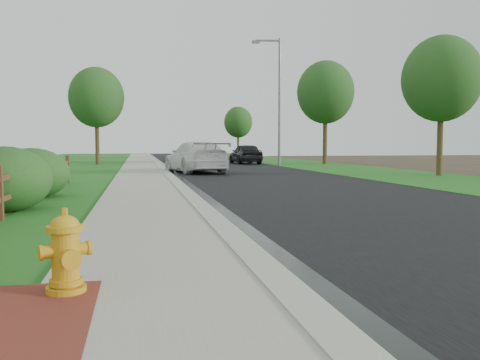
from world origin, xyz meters
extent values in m
plane|color=#362A1D|center=(0.00, 0.00, 0.00)|extent=(120.00, 120.00, 0.00)
cube|color=black|center=(4.60, 35.00, 0.01)|extent=(8.00, 90.00, 0.02)
cube|color=#9A998C|center=(0.40, 35.00, 0.06)|extent=(0.40, 90.00, 0.12)
cube|color=black|center=(0.75, 35.00, 0.02)|extent=(0.50, 90.00, 0.00)
cube|color=#9C9588|center=(-0.90, 35.00, 0.05)|extent=(2.20, 90.00, 0.10)
cube|color=#1C5B1A|center=(-2.80, 35.00, 0.03)|extent=(1.60, 90.00, 0.06)
cube|color=#1C5B1A|center=(-8.00, 35.00, 0.02)|extent=(9.00, 90.00, 0.04)
cube|color=#1C5B1A|center=(11.50, 35.00, 0.02)|extent=(6.00, 90.00, 0.04)
cube|color=#4E2E1A|center=(-3.60, 5.20, 0.55)|extent=(0.12, 0.12, 1.10)
cube|color=#4E2E1A|center=(-3.60, 7.60, 0.55)|extent=(0.12, 0.12, 1.10)
cube|color=#4E2E1A|center=(-3.60, 10.00, 0.55)|extent=(0.12, 0.12, 1.10)
cube|color=#4E2E1A|center=(-3.60, 12.40, 0.55)|extent=(0.12, 0.12, 1.10)
cube|color=#4E2E1A|center=(-3.60, 14.80, 0.55)|extent=(0.12, 0.12, 1.10)
cube|color=#4E2E1A|center=(-3.60, 6.40, 0.45)|extent=(0.08, 2.35, 0.10)
cube|color=#4E2E1A|center=(-3.60, 6.40, 0.85)|extent=(0.08, 2.35, 0.10)
cube|color=#4E2E1A|center=(-3.60, 8.80, 0.45)|extent=(0.08, 2.35, 0.10)
cube|color=#4E2E1A|center=(-3.60, 8.80, 0.85)|extent=(0.08, 2.35, 0.10)
cube|color=#4E2E1A|center=(-3.60, 11.20, 0.45)|extent=(0.08, 2.35, 0.10)
cube|color=#4E2E1A|center=(-3.60, 11.20, 0.85)|extent=(0.08, 2.35, 0.10)
cube|color=#4E2E1A|center=(-3.60, 13.60, 0.45)|extent=(0.08, 2.35, 0.10)
cube|color=#4E2E1A|center=(-3.60, 13.60, 0.85)|extent=(0.08, 2.35, 0.10)
cylinder|color=gold|center=(-1.70, -0.14, 0.13)|extent=(0.37, 0.37, 0.07)
cylinder|color=gold|center=(-1.70, -0.14, 0.43)|extent=(0.25, 0.25, 0.57)
cylinder|color=gold|center=(-1.70, -0.14, 0.21)|extent=(0.31, 0.31, 0.05)
cylinder|color=gold|center=(-1.70, -0.14, 0.72)|extent=(0.34, 0.34, 0.05)
ellipsoid|color=gold|center=(-1.70, -0.14, 0.74)|extent=(0.27, 0.27, 0.21)
cylinder|color=gold|center=(-1.70, -0.14, 0.87)|extent=(0.06, 0.06, 0.08)
cylinder|color=gold|center=(-1.64, -0.30, 0.46)|extent=(0.20, 0.18, 0.16)
cylinder|color=gold|center=(-1.87, -0.21, 0.51)|extent=(0.18, 0.17, 0.13)
cylinder|color=gold|center=(-1.53, -0.08, 0.51)|extent=(0.18, 0.17, 0.13)
imported|color=white|center=(2.00, 21.79, 0.83)|extent=(3.27, 5.93, 1.63)
imported|color=black|center=(7.20, 33.42, 0.79)|extent=(2.02, 4.61, 1.55)
imported|color=black|center=(4.44, 42.31, 0.70)|extent=(2.49, 4.39, 1.37)
cylinder|color=slate|center=(8.70, 29.15, 4.41)|extent=(0.18, 0.18, 8.83)
cube|color=slate|center=(7.92, 29.25, 8.63)|extent=(1.77, 0.34, 0.12)
cube|color=slate|center=(7.05, 29.36, 8.53)|extent=(0.56, 0.28, 0.18)
ellipsoid|color=brown|center=(-3.90, 8.12, 0.31)|extent=(1.14, 1.02, 0.63)
ellipsoid|color=#204719|center=(-3.90, 6.80, 0.73)|extent=(2.29, 2.29, 1.47)
ellipsoid|color=#204719|center=(-3.90, 9.70, 0.71)|extent=(2.61, 2.61, 1.41)
cylinder|color=#372216|center=(13.00, 16.57, 2.00)|extent=(0.27, 0.27, 4.01)
ellipsoid|color=#204719|center=(13.00, 16.57, 4.58)|extent=(3.66, 3.66, 4.03)
cylinder|color=#372216|center=(-3.90, 33.52, 2.16)|extent=(0.30, 0.30, 4.32)
ellipsoid|color=#204719|center=(-3.90, 33.52, 4.94)|extent=(3.99, 3.99, 4.39)
cylinder|color=#372216|center=(13.00, 31.58, 2.39)|extent=(0.33, 0.33, 4.77)
ellipsoid|color=#204719|center=(13.00, 31.58, 5.45)|extent=(4.32, 4.32, 4.75)
cylinder|color=#372216|center=(9.41, 47.50, 1.69)|extent=(0.23, 0.23, 3.37)
ellipsoid|color=#204719|center=(9.41, 47.50, 3.85)|extent=(2.98, 2.98, 3.28)
camera|label=1|loc=(-1.02, -5.10, 1.50)|focal=38.00mm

